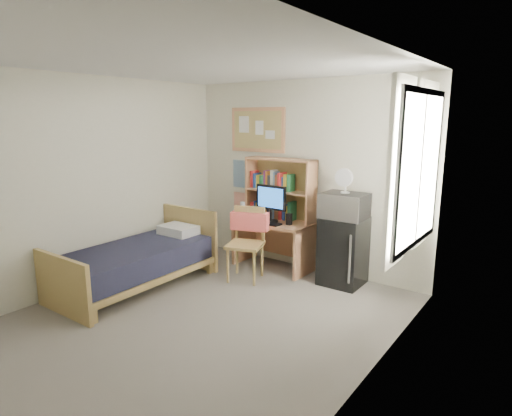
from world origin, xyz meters
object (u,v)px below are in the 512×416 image
Objects in this scene: desk at (273,244)px; desk_fan at (346,182)px; desk_chair at (245,244)px; bulletin_board at (258,130)px; microwave at (345,206)px; bed at (136,267)px; speaker_right at (289,219)px; mini_fridge at (343,251)px; monitor at (271,204)px; speaker_left at (254,212)px.

desk is 1.44m from desk_fan.
bulletin_board is at bearing 97.46° from desk_chair.
microwave is at bearing 0.00° from desk_fan.
speaker_right is at bearing 49.77° from bed.
monitor is at bearing -176.22° from mini_fridge.
mini_fridge is at bearing 10.75° from desk_chair.
desk_fan is (0.76, 0.07, 0.56)m from speaker_right.
monitor is (-0.00, -0.06, 0.59)m from desk.
desk_fan is at bearing 37.87° from bed.
microwave is 0.29m from desk_fan.
bulletin_board is at bearing 157.37° from speaker_right.
bed is (-0.95, -1.02, -0.22)m from desk_chair.
speaker_right is at bearing -175.26° from desk_fan.
bed is at bearing -152.10° from desk_chair.
desk_chair reaches higher than speaker_left.
desk is 1.26× the size of mini_fridge.
bulletin_board is 1.86× the size of monitor.
bulletin_board is at bearing 120.03° from speaker_left.
bed is 12.24× the size of speaker_right.
speaker_left is 1.16× the size of speaker_right.
desk_chair is at bearing -120.30° from speaker_right.
monitor reaches higher than desk_chair.
microwave is (1.06, 0.06, 0.09)m from monitor.
desk is at bearing 58.08° from bed.
bed is at bearing -120.42° from monitor.
microwave is at bearing 7.23° from speaker_right.
bulletin_board is at bearing 168.91° from desk_fan.
desk_chair reaches higher than bed.
speaker_right is at bearing -11.31° from desk.
monitor is 1.13m from desk_fan.
mini_fridge is 0.46× the size of bed.
desk_chair is at bearing -62.69° from speaker_left.
desk_chair is at bearing -151.64° from microwave.
monitor is 1.06m from microwave.
bed is 6.90× the size of desk_fan.
speaker_right is at bearing -173.76° from mini_fridge.
monitor is 0.94× the size of microwave.
speaker_left is at bearing 65.85° from bed.
microwave reaches higher than speaker_right.
bulletin_board reaches higher than mini_fridge.
speaker_left is (-1.36, -0.08, 0.34)m from mini_fridge.
desk_fan reaches higher than speaker_left.
monitor is at bearing -177.30° from desk_fan.
mini_fridge is 5.61× the size of speaker_right.
bulletin_board is 6.06× the size of speaker_right.
desk_fan is (1.54, -0.28, -0.60)m from bulletin_board.
desk is at bearing 179.45° from desk_fan.
desk_chair is 1.26m from mini_fridge.
desk_chair is at bearing -91.94° from monitor.
speaker_right is at bearing -175.26° from microwave.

